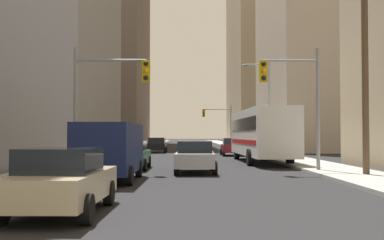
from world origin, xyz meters
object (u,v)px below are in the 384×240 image
Objects in this scene: sedan_silver at (195,157)px; traffic_signal_near_left at (108,88)px; traffic_signal_near_right at (293,89)px; sedan_maroon at (232,147)px; city_bus at (261,133)px; cargo_van_navy at (110,148)px; sedan_beige at (61,181)px; sedan_black at (157,145)px; traffic_signal_far_right at (219,119)px; sedan_green at (130,155)px.

traffic_signal_near_left reaches higher than sedan_silver.
sedan_maroon is at bearing 93.54° from traffic_signal_near_right.
city_bus is 14.52m from cargo_van_navy.
sedan_beige and sedan_maroon have the same top height.
traffic_signal_near_right reaches higher than sedan_black.
traffic_signal_far_right is at bearing 88.77° from sedan_maroon.
traffic_signal_far_right reaches higher than sedan_green.
traffic_signal_near_left is 1.00× the size of traffic_signal_far_right.
sedan_maroon is (-0.89, 10.05, -1.16)m from city_bus.
sedan_beige is at bearing -97.62° from traffic_signal_far_right.
traffic_signal_far_right reaches higher than cargo_van_navy.
cargo_van_navy is 7.69m from sedan_beige.
traffic_signal_near_right is (1.13, -18.26, 3.23)m from sedan_maroon.
traffic_signal_near_left is (-0.81, -2.28, 3.27)m from sedan_green.
city_bus is at bearing 57.06° from cargo_van_navy.
city_bus is at bearing -84.94° from sedan_maroon.
traffic_signal_near_left is at bearing -136.53° from city_bus.
sedan_silver is at bearing 74.22° from sedan_beige.
sedan_maroon is 0.71× the size of traffic_signal_near_left.
cargo_van_navy is at bearing -122.94° from city_bus.
sedan_beige is at bearing -111.35° from city_bus.
sedan_green is 0.70× the size of traffic_signal_far_right.
sedan_black is at bearing 108.05° from traffic_signal_near_right.
sedan_black is (-6.96, 6.56, 0.00)m from sedan_maroon.
traffic_signal_far_right is at bearing 68.43° from sedan_black.
cargo_van_navy is 1.24× the size of sedan_black.
city_bus is at bearing 37.10° from sedan_green.
city_bus is 2.72× the size of sedan_silver.
sedan_beige is 56.04m from traffic_signal_far_right.
traffic_signal_near_left is at bearing -91.87° from sedan_black.
cargo_van_navy reaches higher than sedan_green.
traffic_signal_far_right is at bearing 90.76° from traffic_signal_near_right.
cargo_van_navy is at bearing -130.95° from sedan_silver.
sedan_green is 9.00m from traffic_signal_near_right.
sedan_beige is at bearing -85.58° from traffic_signal_near_left.
city_bus is 21.34m from sedan_beige.
cargo_van_navy is at bearing -107.48° from sedan_maroon.
city_bus is at bearing 43.47° from traffic_signal_near_left.
traffic_signal_near_left reaches higher than cargo_van_navy.
sedan_beige is 1.00× the size of sedan_maroon.
sedan_maroon is at bearing 78.90° from sedan_silver.
city_bus is 35.66m from traffic_signal_far_right.
sedan_silver is at bearing 49.05° from cargo_van_navy.
city_bus is at bearing 91.66° from traffic_signal_near_right.
cargo_van_navy is at bearing -79.00° from traffic_signal_near_left.
cargo_van_navy is at bearing -154.00° from traffic_signal_near_right.
sedan_beige is 12.12m from traffic_signal_near_left.
sedan_silver and sedan_black have the same top height.
city_bus is 12.12m from traffic_signal_near_left.
sedan_silver is at bearing -95.40° from traffic_signal_far_right.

